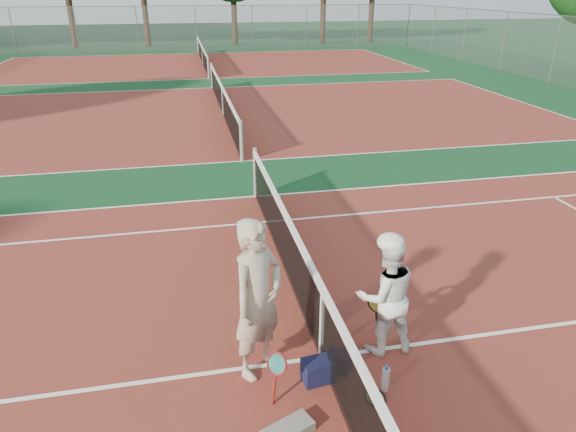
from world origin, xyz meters
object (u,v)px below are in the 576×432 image
(racket_black_held, at_px, (375,316))
(water_bottle, at_px, (385,379))
(sports_bag_navy, at_px, (318,371))
(racket_red, at_px, (277,376))
(net_main, at_px, (322,324))
(racket_spare, at_px, (375,398))
(player_b, at_px, (386,296))
(player_a, at_px, (258,300))
(sports_bag_purple, at_px, (339,361))

(racket_black_held, bearing_deg, water_bottle, 35.50)
(racket_black_held, bearing_deg, sports_bag_navy, -4.94)
(racket_red, relative_size, sports_bag_navy, 1.63)
(net_main, distance_m, racket_spare, 1.02)
(racket_spare, bearing_deg, net_main, 27.26)
(player_b, relative_size, sports_bag_navy, 4.34)
(net_main, bearing_deg, racket_spare, -62.37)
(racket_black_held, distance_m, sports_bag_navy, 1.18)
(player_a, height_order, player_b, player_a)
(net_main, relative_size, player_a, 5.56)
(sports_bag_navy, distance_m, water_bottle, 0.77)
(player_a, relative_size, water_bottle, 6.59)
(racket_red, bearing_deg, player_b, -34.31)
(net_main, height_order, sports_bag_purple, net_main)
(player_b, bearing_deg, sports_bag_purple, 22.60)
(net_main, bearing_deg, player_a, -177.07)
(player_b, relative_size, sports_bag_purple, 5.46)
(racket_spare, relative_size, water_bottle, 2.00)
(player_a, bearing_deg, water_bottle, -65.37)
(water_bottle, bearing_deg, sports_bag_purple, 132.97)
(net_main, bearing_deg, player_b, 2.29)
(racket_red, height_order, racket_spare, racket_red)
(sports_bag_purple, relative_size, water_bottle, 0.95)
(net_main, relative_size, sports_bag_navy, 30.66)
(racket_black_held, relative_size, water_bottle, 1.95)
(player_a, height_order, water_bottle, player_a)
(sports_bag_navy, relative_size, sports_bag_purple, 1.26)
(racket_red, xyz_separation_m, racket_spare, (1.07, -0.26, -0.28))
(racket_black_held, height_order, water_bottle, racket_black_held)
(racket_black_held, bearing_deg, player_b, 48.60)
(player_b, bearing_deg, player_a, 2.80)
(sports_bag_purple, bearing_deg, sports_bag_navy, -154.70)
(player_a, bearing_deg, racket_spare, -72.29)
(player_b, height_order, racket_red, player_b)
(sports_bag_purple, height_order, water_bottle, water_bottle)
(player_a, xyz_separation_m, racket_spare, (1.19, -0.75, -0.97))
(racket_red, distance_m, racket_spare, 1.13)
(net_main, height_order, water_bottle, net_main)
(racket_spare, bearing_deg, player_b, -25.69)
(player_b, distance_m, sports_bag_navy, 1.21)
(player_a, xyz_separation_m, water_bottle, (1.35, -0.64, -0.84))
(racket_red, bearing_deg, sports_bag_navy, -38.56)
(sports_bag_navy, relative_size, water_bottle, 1.19)
(racket_black_held, height_order, racket_spare, racket_black_held)
(sports_bag_navy, bearing_deg, racket_red, -163.15)
(player_a, distance_m, racket_red, 0.86)
(player_a, height_order, racket_spare, player_a)
(player_b, bearing_deg, racket_spare, 64.87)
(player_b, distance_m, sports_bag_purple, 0.97)
(racket_black_held, xyz_separation_m, water_bottle, (-0.24, -1.00, -0.14))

